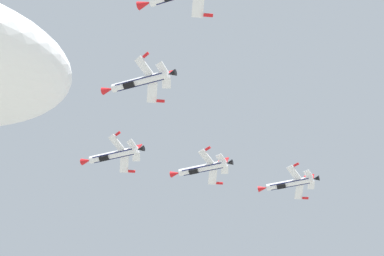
{
  "coord_description": "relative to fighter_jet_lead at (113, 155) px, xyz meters",
  "views": [
    {
      "loc": [
        -5.42,
        -4.51,
        1.8
      ],
      "look_at": [
        24.92,
        99.42,
        74.0
      ],
      "focal_mm": 56.29,
      "sensor_mm": 36.0,
      "label": 1
    }
  ],
  "objects": [
    {
      "name": "fighter_jet_lead",
      "position": [
        0.0,
        0.0,
        0.0
      ],
      "size": [
        13.38,
        11.38,
        6.23
      ],
      "rotation": [
        0.0,
        0.65,
        0.9
      ],
      "color": "white"
    },
    {
      "name": "fighter_jet_left_wing",
      "position": [
        0.58,
        -25.15,
        2.27
      ],
      "size": [
        13.38,
        11.29,
        6.55
      ],
      "rotation": [
        0.0,
        0.69,
        0.9
      ],
      "color": "white"
    },
    {
      "name": "fighter_jet_right_wing",
      "position": [
        21.88,
        2.52,
        1.48
      ],
      "size": [
        13.38,
        11.47,
        5.91
      ],
      "rotation": [
        0.0,
        0.61,
        0.9
      ],
      "color": "white"
    },
    {
      "name": "fighter_jet_right_outer",
      "position": [
        46.33,
        6.17,
        2.94
      ],
      "size": [
        13.38,
        11.31,
        6.48
      ],
      "rotation": [
        0.0,
        0.68,
        0.9
      ],
      "color": "white"
    }
  ]
}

